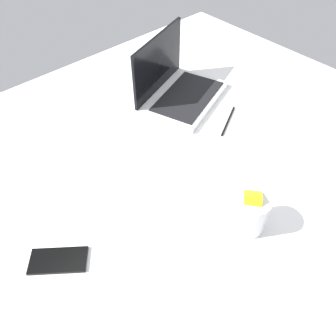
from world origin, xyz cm
name	(u,v)px	position (x,y,z in cm)	size (l,w,h in cm)	color
bed_mattress	(163,178)	(0.00, 0.00, 9.00)	(180.00, 140.00, 18.00)	white
laptop	(177,88)	(26.00, 21.26, 22.41)	(38.76, 32.63, 23.00)	silver
snack_cup	(249,213)	(-0.11, -33.36, 23.75)	(9.00, 9.00, 13.20)	silver
cell_phone	(58,260)	(-42.50, -9.04, 18.40)	(6.80, 14.00, 0.80)	black
charger_cable	(228,121)	(29.51, -1.52, 18.30)	(17.00, 0.60, 0.60)	black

